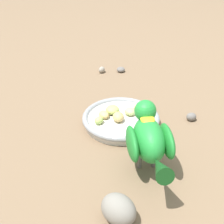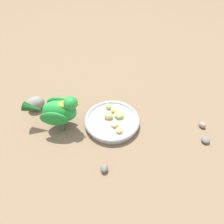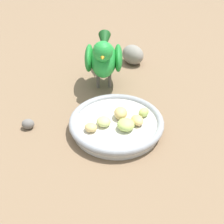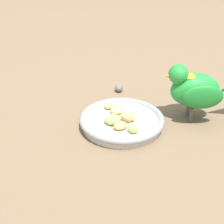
% 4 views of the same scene
% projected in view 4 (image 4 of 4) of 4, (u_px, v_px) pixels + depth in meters
% --- Properties ---
extents(ground_plane, '(4.00, 4.00, 0.00)m').
position_uv_depth(ground_plane, '(132.00, 123.00, 0.74)').
color(ground_plane, '#7A6047').
extents(feeding_bowl, '(0.19, 0.19, 0.03)m').
position_uv_depth(feeding_bowl, '(122.00, 121.00, 0.72)').
color(feeding_bowl, beige).
rests_on(feeding_bowl, ground_plane).
extents(apple_piece_0, '(0.03, 0.03, 0.02)m').
position_uv_depth(apple_piece_0, '(128.00, 116.00, 0.70)').
color(apple_piece_0, tan).
rests_on(apple_piece_0, feeding_bowl).
extents(apple_piece_1, '(0.04, 0.04, 0.02)m').
position_uv_depth(apple_piece_1, '(116.00, 110.00, 0.73)').
color(apple_piece_1, '#C6D17A').
rests_on(apple_piece_1, feeding_bowl).
extents(apple_piece_2, '(0.03, 0.03, 0.02)m').
position_uv_depth(apple_piece_2, '(135.00, 129.00, 0.66)').
color(apple_piece_2, '#B2CC66').
rests_on(apple_piece_2, feeding_bowl).
extents(apple_piece_3, '(0.04, 0.04, 0.02)m').
position_uv_depth(apple_piece_3, '(112.00, 119.00, 0.69)').
color(apple_piece_3, '#B2CC66').
rests_on(apple_piece_3, feeding_bowl).
extents(apple_piece_4, '(0.03, 0.04, 0.02)m').
position_uv_depth(apple_piece_4, '(121.00, 126.00, 0.68)').
color(apple_piece_4, tan).
rests_on(apple_piece_4, feeding_bowl).
extents(apple_piece_5, '(0.03, 0.03, 0.02)m').
position_uv_depth(apple_piece_5, '(109.00, 106.00, 0.75)').
color(apple_piece_5, tan).
rests_on(apple_piece_5, feeding_bowl).
extents(parrot, '(0.10, 0.20, 0.14)m').
position_uv_depth(parrot, '(197.00, 88.00, 0.72)').
color(parrot, '#59544C').
rests_on(parrot, ground_plane).
extents(pebble_1, '(0.03, 0.02, 0.02)m').
position_uv_depth(pebble_1, '(119.00, 88.00, 0.88)').
color(pebble_1, slate).
rests_on(pebble_1, ground_plane).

